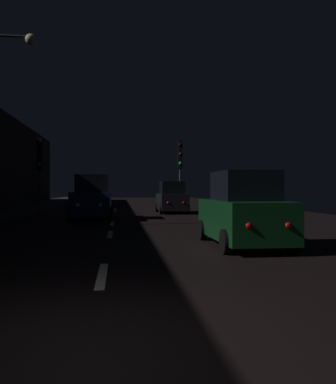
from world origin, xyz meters
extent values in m
cube|color=black|center=(0.00, 24.50, -0.01)|extent=(25.85, 84.00, 0.02)
cube|color=#28282B|center=(-6.73, 24.50, 0.07)|extent=(4.40, 84.00, 0.15)
cube|color=beige|center=(0.00, 3.00, 0.01)|extent=(0.16, 2.20, 0.01)
cube|color=beige|center=(0.00, 9.62, 0.01)|extent=(0.16, 2.20, 0.01)
cube|color=beige|center=(0.00, 13.97, 0.01)|extent=(0.16, 2.20, 0.01)
cube|color=beige|center=(0.00, 24.11, 0.01)|extent=(0.16, 2.20, 0.01)
cube|color=beige|center=(0.00, 26.84, 0.01)|extent=(0.16, 2.20, 0.01)
cylinder|color=#38383A|center=(-4.43, 21.05, 1.34)|extent=(0.12, 0.12, 2.67)
cube|color=black|center=(-4.43, 21.05, 3.62)|extent=(0.31, 0.34, 1.90)
sphere|color=black|center=(-4.43, 20.87, 4.25)|extent=(0.22, 0.22, 0.22)
sphere|color=black|center=(-4.43, 20.87, 3.62)|extent=(0.22, 0.22, 0.22)
sphere|color=#19D84C|center=(-4.43, 20.87, 2.99)|extent=(0.22, 0.22, 0.22)
cylinder|color=#38383A|center=(4.43, 23.33, 1.47)|extent=(0.12, 0.12, 2.94)
cube|color=black|center=(4.43, 23.33, 3.89)|extent=(0.33, 0.36, 1.90)
sphere|color=black|center=(4.42, 23.15, 4.52)|extent=(0.22, 0.22, 0.22)
sphere|color=black|center=(4.42, 23.15, 3.89)|extent=(0.22, 0.22, 0.22)
sphere|color=#19D84C|center=(4.42, 23.15, 3.25)|extent=(0.22, 0.22, 0.22)
cylinder|color=#2D2D30|center=(-3.93, 12.76, 7.66)|extent=(1.40, 0.10, 0.10)
sphere|color=beige|center=(-3.23, 12.76, 7.56)|extent=(0.44, 0.44, 0.44)
cube|color=#141E51|center=(-1.06, 16.89, 0.80)|extent=(1.87, 4.36, 1.14)
cube|color=black|center=(-1.06, 17.05, 1.81)|extent=(1.59, 2.18, 0.87)
cylinder|color=black|center=(-0.15, 15.36, 0.33)|extent=(0.23, 0.66, 0.66)
cylinder|color=black|center=(-1.98, 15.36, 0.33)|extent=(0.23, 0.66, 0.66)
cylinder|color=black|center=(-0.15, 18.42, 0.33)|extent=(0.23, 0.66, 0.66)
cylinder|color=black|center=(-1.98, 18.42, 0.33)|extent=(0.23, 0.66, 0.66)
sphere|color=white|center=(-0.55, 14.75, 0.80)|extent=(0.19, 0.19, 0.19)
sphere|color=white|center=(-1.58, 14.75, 0.80)|extent=(0.19, 0.19, 0.19)
sphere|color=red|center=(-0.55, 19.03, 0.80)|extent=(0.19, 0.19, 0.19)
sphere|color=red|center=(-1.58, 19.03, 0.80)|extent=(0.19, 0.19, 0.19)
cube|color=black|center=(3.63, 21.62, 0.72)|extent=(1.67, 3.89, 1.02)
cube|color=black|center=(3.63, 21.49, 1.62)|extent=(1.42, 1.95, 0.78)
cylinder|color=black|center=(2.81, 22.99, 0.30)|extent=(0.20, 0.59, 0.59)
cylinder|color=black|center=(4.44, 22.99, 0.30)|extent=(0.20, 0.59, 0.59)
cylinder|color=black|center=(2.81, 20.26, 0.30)|extent=(0.20, 0.59, 0.59)
cylinder|color=black|center=(4.44, 20.26, 0.30)|extent=(0.20, 0.59, 0.59)
sphere|color=slate|center=(3.17, 23.53, 0.72)|extent=(0.17, 0.17, 0.17)
sphere|color=slate|center=(4.09, 23.53, 0.72)|extent=(0.17, 0.17, 0.17)
sphere|color=red|center=(3.17, 19.72, 0.72)|extent=(0.17, 0.17, 0.17)
sphere|color=red|center=(4.09, 19.72, 0.72)|extent=(0.17, 0.17, 0.17)
cube|color=#0F3819|center=(3.63, 6.42, 0.72)|extent=(1.67, 3.90, 1.02)
cube|color=black|center=(3.63, 6.28, 1.62)|extent=(1.42, 1.95, 0.78)
cylinder|color=black|center=(2.81, 7.78, 0.30)|extent=(0.20, 0.59, 0.59)
cylinder|color=black|center=(4.45, 7.78, 0.30)|extent=(0.20, 0.59, 0.59)
cylinder|color=black|center=(2.81, 5.05, 0.30)|extent=(0.20, 0.59, 0.59)
cylinder|color=black|center=(4.45, 5.05, 0.30)|extent=(0.20, 0.59, 0.59)
sphere|color=slate|center=(3.17, 8.33, 0.72)|extent=(0.17, 0.17, 0.17)
sphere|color=slate|center=(4.09, 8.33, 0.72)|extent=(0.17, 0.17, 0.17)
sphere|color=red|center=(3.17, 4.51, 0.72)|extent=(0.17, 0.17, 0.17)
sphere|color=red|center=(4.09, 4.51, 0.72)|extent=(0.17, 0.17, 0.17)
camera|label=1|loc=(0.30, -4.41, 1.55)|focal=38.60mm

